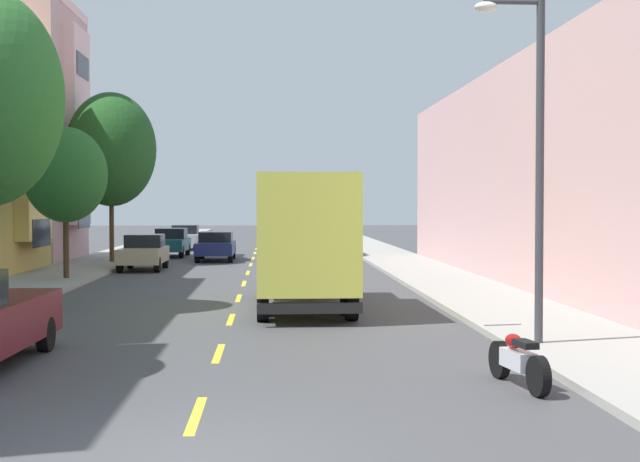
{
  "coord_description": "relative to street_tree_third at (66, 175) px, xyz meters",
  "views": [
    {
      "loc": [
        1.02,
        -10.02,
        2.79
      ],
      "look_at": [
        2.82,
        24.63,
        1.77
      ],
      "focal_mm": 51.13,
      "sensor_mm": 36.0,
      "label": 1
    }
  ],
  "objects": [
    {
      "name": "parked_hatchback_silver",
      "position": [
        2.01,
        23.27,
        -3.09
      ],
      "size": [
        1.74,
        4.0,
        1.5
      ],
      "color": "#B2B5BA",
      "rests_on": "ground_plane"
    },
    {
      "name": "ground_plane",
      "position": [
        6.4,
        6.96,
        -3.84
      ],
      "size": [
        160.0,
        160.0,
        0.0
      ],
      "primitive_type": "plane",
      "color": "#424244"
    },
    {
      "name": "parked_hatchback_teal",
      "position": [
        1.97,
        15.78,
        -3.09
      ],
      "size": [
        1.84,
        4.04,
        1.5
      ],
      "color": "#195B60",
      "rests_on": "ground_plane"
    },
    {
      "name": "parked_hatchback_champagne",
      "position": [
        1.94,
        5.84,
        -3.09
      ],
      "size": [
        1.74,
        4.0,
        1.5
      ],
      "color": "tan",
      "rests_on": "ground_plane"
    },
    {
      "name": "sidewalk_right",
      "position": [
        13.5,
        4.96,
        -3.77
      ],
      "size": [
        3.2,
        120.0,
        0.14
      ],
      "primitive_type": "cube",
      "color": "#99968E",
      "rests_on": "ground_plane"
    },
    {
      "name": "lane_centerline_dashes",
      "position": [
        6.4,
        1.46,
        -3.84
      ],
      "size": [
        0.14,
        47.2,
        0.01
      ],
      "color": "yellow",
      "rests_on": "ground_plane"
    },
    {
      "name": "street_lamp",
      "position": [
        12.34,
        -15.95,
        0.15
      ],
      "size": [
        1.35,
        0.28,
        6.63
      ],
      "color": "#38383D",
      "rests_on": "sidewalk_right"
    },
    {
      "name": "sidewalk_left",
      "position": [
        -0.7,
        4.96,
        -3.77
      ],
      "size": [
        3.2,
        120.0,
        0.14
      ],
      "primitive_type": "cube",
      "color": "#99968E",
      "rests_on": "ground_plane"
    },
    {
      "name": "parked_wagon_black",
      "position": [
        10.74,
        14.95,
        -3.04
      ],
      "size": [
        1.84,
        4.71,
        1.5
      ],
      "color": "black",
      "rests_on": "ground_plane"
    },
    {
      "name": "street_tree_third",
      "position": [
        0.0,
        0.0,
        0.0
      ],
      "size": [
        2.97,
        2.97,
        5.42
      ],
      "color": "#47331E",
      "rests_on": "sidewalk_left"
    },
    {
      "name": "parked_motorcycle",
      "position": [
        11.15,
        -19.42,
        -3.43
      ],
      "size": [
        0.62,
        2.05,
        0.9
      ],
      "color": "black",
      "rests_on": "ground_plane"
    },
    {
      "name": "street_tree_farthest",
      "position": [
        0.0,
        9.28,
        1.46
      ],
      "size": [
        4.11,
        4.11,
        7.79
      ],
      "color": "#47331E",
      "rests_on": "sidewalk_left"
    },
    {
      "name": "moving_navy_sedan",
      "position": [
        4.6,
        12.15,
        -3.09
      ],
      "size": [
        1.8,
        4.5,
        1.43
      ],
      "color": "navy",
      "rests_on": "ground_plane"
    },
    {
      "name": "delivery_box_truck",
      "position": [
        8.2,
        -9.08,
        -1.87
      ],
      "size": [
        2.5,
        7.61,
        3.52
      ],
      "color": "#D8D84C",
      "rests_on": "ground_plane"
    }
  ]
}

